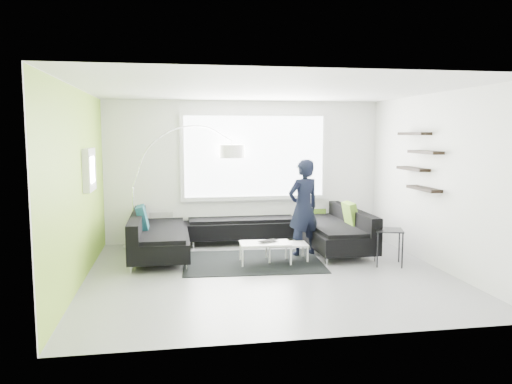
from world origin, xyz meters
TOP-DOWN VIEW (x-y plane):
  - ground at (0.00, 0.00)m, footprint 5.50×5.50m
  - room_shell at (0.04, 0.21)m, footprint 5.54×5.04m
  - sectional_sofa at (-0.09, 1.52)m, footprint 4.12×2.55m
  - rug at (-0.12, 0.73)m, footprint 2.39×1.80m
  - coffee_table at (0.27, 0.68)m, footprint 1.11×0.68m
  - arc_lamp at (-2.16, 2.10)m, footprint 2.13×0.54m
  - side_table at (2.05, 0.18)m, footprint 0.54×0.54m
  - person at (0.84, 1.08)m, footprint 0.90×0.83m
  - laptop at (0.15, 0.60)m, footprint 0.53×0.51m

SIDE VIEW (x-z plane):
  - ground at x=0.00m, z-range 0.00..0.00m
  - rug at x=-0.12m, z-range 0.00..0.01m
  - coffee_table at x=0.27m, z-range 0.00..0.35m
  - side_table at x=2.05m, z-range 0.00..0.59m
  - laptop at x=0.15m, z-range 0.35..0.38m
  - sectional_sofa at x=-0.09m, z-range -0.05..0.84m
  - person at x=0.84m, z-range 0.00..1.71m
  - arc_lamp at x=-2.16m, z-range 0.00..2.31m
  - room_shell at x=0.04m, z-range 0.40..3.22m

